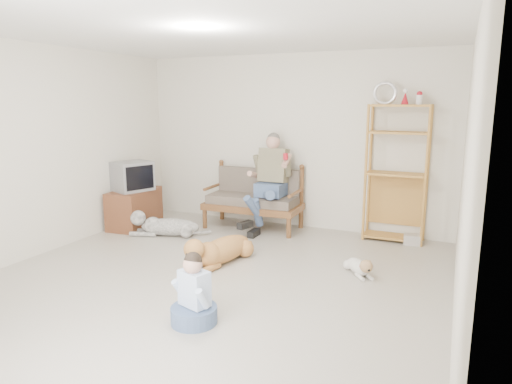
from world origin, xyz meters
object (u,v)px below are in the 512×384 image
at_px(etagere, 396,172).
at_px(tv_stand, 134,208).
at_px(loveseat, 255,197).
at_px(golden_retriever, 218,251).

xyz_separation_m(etagere, tv_stand, (-3.88, -0.93, -0.69)).
distance_m(loveseat, golden_retriever, 1.79).
relative_size(loveseat, golden_retriever, 1.08).
xyz_separation_m(tv_stand, golden_retriever, (2.04, -0.97, -0.13)).
xyz_separation_m(loveseat, golden_retriever, (0.28, -1.74, -0.31)).
height_order(loveseat, etagere, etagere).
xyz_separation_m(loveseat, tv_stand, (-1.76, -0.77, -0.19)).
relative_size(tv_stand, golden_retriever, 0.67).
bearing_deg(tv_stand, etagere, 8.00).
height_order(loveseat, golden_retriever, loveseat).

